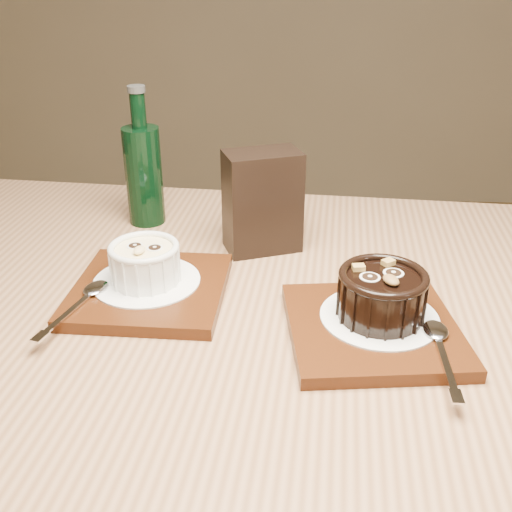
{
  "coord_description": "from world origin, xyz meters",
  "views": [
    {
      "loc": [
        -0.18,
        -0.38,
        1.12
      ],
      "look_at": [
        -0.22,
        0.23,
        0.81
      ],
      "focal_mm": 42.0,
      "sensor_mm": 36.0,
      "label": 1
    }
  ],
  "objects_px": {
    "tray_right": "(372,329)",
    "table": "(262,382)",
    "ramekin_white": "(145,261)",
    "tray_left": "(150,290)",
    "ramekin_dark": "(382,293)",
    "green_bottle": "(144,172)",
    "condiment_stand": "(262,202)"
  },
  "relations": [
    {
      "from": "tray_right",
      "to": "table",
      "type": "bearing_deg",
      "value": 168.38
    },
    {
      "from": "ramekin_dark",
      "to": "green_bottle",
      "type": "distance_m",
      "value": 0.43
    },
    {
      "from": "condiment_stand",
      "to": "green_bottle",
      "type": "bearing_deg",
      "value": 155.41
    },
    {
      "from": "table",
      "to": "ramekin_dark",
      "type": "height_order",
      "value": "ramekin_dark"
    },
    {
      "from": "tray_right",
      "to": "ramekin_dark",
      "type": "height_order",
      "value": "ramekin_dark"
    },
    {
      "from": "ramekin_white",
      "to": "ramekin_dark",
      "type": "bearing_deg",
      "value": -3.95
    },
    {
      "from": "tray_right",
      "to": "condiment_stand",
      "type": "xyz_separation_m",
      "value": [
        -0.13,
        0.21,
        0.06
      ]
    },
    {
      "from": "tray_right",
      "to": "green_bottle",
      "type": "relative_size",
      "value": 0.87
    },
    {
      "from": "table",
      "to": "tray_right",
      "type": "relative_size",
      "value": 6.99
    },
    {
      "from": "ramekin_white",
      "to": "ramekin_dark",
      "type": "distance_m",
      "value": 0.28
    },
    {
      "from": "table",
      "to": "condiment_stand",
      "type": "xyz_separation_m",
      "value": [
        -0.01,
        0.18,
        0.16
      ]
    },
    {
      "from": "ramekin_white",
      "to": "tray_right",
      "type": "bearing_deg",
      "value": -6.64
    },
    {
      "from": "ramekin_white",
      "to": "tray_left",
      "type": "bearing_deg",
      "value": -49.65
    },
    {
      "from": "table",
      "to": "condiment_stand",
      "type": "relative_size",
      "value": 8.99
    },
    {
      "from": "table",
      "to": "green_bottle",
      "type": "bearing_deg",
      "value": 125.77
    },
    {
      "from": "tray_left",
      "to": "condiment_stand",
      "type": "bearing_deg",
      "value": 47.09
    },
    {
      "from": "table",
      "to": "ramekin_white",
      "type": "bearing_deg",
      "value": 160.65
    },
    {
      "from": "ramekin_dark",
      "to": "table",
      "type": "bearing_deg",
      "value": 151.34
    },
    {
      "from": "ramekin_white",
      "to": "table",
      "type": "bearing_deg",
      "value": -10.1
    },
    {
      "from": "table",
      "to": "tray_left",
      "type": "height_order",
      "value": "tray_left"
    },
    {
      "from": "condiment_stand",
      "to": "ramekin_dark",
      "type": "bearing_deg",
      "value": -54.71
    },
    {
      "from": "ramekin_white",
      "to": "green_bottle",
      "type": "height_order",
      "value": "green_bottle"
    },
    {
      "from": "tray_right",
      "to": "tray_left",
      "type": "bearing_deg",
      "value": 165.34
    },
    {
      "from": "condiment_stand",
      "to": "green_bottle",
      "type": "relative_size",
      "value": 0.68
    },
    {
      "from": "ramekin_white",
      "to": "tray_right",
      "type": "distance_m",
      "value": 0.28
    },
    {
      "from": "tray_left",
      "to": "ramekin_dark",
      "type": "xyz_separation_m",
      "value": [
        0.27,
        -0.06,
        0.04
      ]
    },
    {
      "from": "tray_left",
      "to": "green_bottle",
      "type": "height_order",
      "value": "green_bottle"
    },
    {
      "from": "table",
      "to": "ramekin_dark",
      "type": "xyz_separation_m",
      "value": [
        0.13,
        -0.01,
        0.14
      ]
    },
    {
      "from": "tray_left",
      "to": "condiment_stand",
      "type": "distance_m",
      "value": 0.2
    },
    {
      "from": "tray_left",
      "to": "ramekin_white",
      "type": "relative_size",
      "value": 2.13
    },
    {
      "from": "ramekin_white",
      "to": "condiment_stand",
      "type": "bearing_deg",
      "value": 53.87
    },
    {
      "from": "green_bottle",
      "to": "ramekin_dark",
      "type": "bearing_deg",
      "value": -41.06
    }
  ]
}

